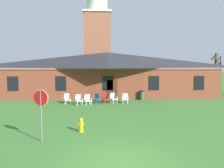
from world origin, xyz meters
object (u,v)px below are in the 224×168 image
(lawn_chair_under_eave, at_px, (125,98))
(trash_bin, at_px, (142,95))
(lawn_chair_by_porch, at_px, (67,98))
(lawn_chair_far_side, at_px, (113,98))
(lawn_chair_right_end, at_px, (105,98))
(lawn_chair_middle, at_px, (96,98))
(stop_sign, at_px, (41,105))
(lawn_chair_near_door, at_px, (79,99))
(fire_hydrant, at_px, (81,125))
(lawn_chair_left_end, at_px, (88,99))

(lawn_chair_under_eave, xyz_separation_m, trash_bin, (2.00, 1.93, -0.00))
(lawn_chair_by_porch, height_order, lawn_chair_far_side, same)
(lawn_chair_far_side, bearing_deg, lawn_chair_right_end, -178.05)
(lawn_chair_far_side, relative_size, lawn_chair_under_eave, 1.00)
(lawn_chair_middle, bearing_deg, lawn_chair_far_side, 12.76)
(lawn_chair_middle, bearing_deg, stop_sign, -103.07)
(lawn_chair_by_porch, distance_m, lawn_chair_right_end, 3.66)
(lawn_chair_middle, xyz_separation_m, lawn_chair_far_side, (1.65, 0.37, 0.00))
(lawn_chair_near_door, xyz_separation_m, fire_hydrant, (0.99, -8.43, -0.12))
(lawn_chair_near_door, height_order, fire_hydrant, lawn_chair_near_door)
(lawn_chair_near_door, relative_size, trash_bin, 0.98)
(stop_sign, height_order, lawn_chair_left_end, stop_sign)
(stop_sign, distance_m, lawn_chair_by_porch, 10.71)
(lawn_chair_near_door, bearing_deg, lawn_chair_middle, 19.28)
(stop_sign, xyz_separation_m, lawn_chair_far_side, (4.09, 10.88, -1.33))
(stop_sign, height_order, lawn_chair_far_side, stop_sign)
(lawn_chair_under_eave, relative_size, fire_hydrant, 1.21)
(lawn_chair_right_end, bearing_deg, lawn_chair_far_side, 1.95)
(lawn_chair_near_door, distance_m, trash_bin, 6.92)
(lawn_chair_left_end, relative_size, lawn_chair_right_end, 1.00)
(stop_sign, bearing_deg, lawn_chair_under_eave, 63.57)
(lawn_chair_by_porch, xyz_separation_m, lawn_chair_under_eave, (5.61, -0.07, 0.00))
(stop_sign, xyz_separation_m, trash_bin, (7.24, 12.48, -1.34))
(lawn_chair_by_porch, bearing_deg, lawn_chair_under_eave, -0.69)
(trash_bin, bearing_deg, lawn_chair_middle, -157.68)
(lawn_chair_right_end, relative_size, fire_hydrant, 1.21)
(stop_sign, distance_m, lawn_chair_middle, 10.87)
(lawn_chair_left_end, relative_size, lawn_chair_middle, 1.00)
(lawn_chair_right_end, bearing_deg, lawn_chair_near_door, -159.70)
(lawn_chair_middle, xyz_separation_m, lawn_chair_under_eave, (2.81, 0.05, 0.00))
(lawn_chair_by_porch, height_order, trash_bin, trash_bin)
(lawn_chair_right_end, xyz_separation_m, trash_bin, (3.96, 1.63, -0.00))
(lawn_chair_by_porch, distance_m, trash_bin, 7.83)
(lawn_chair_by_porch, xyz_separation_m, lawn_chair_left_end, (2.02, -0.71, 0.00))
(lawn_chair_under_eave, distance_m, trash_bin, 2.77)
(stop_sign, relative_size, lawn_chair_near_door, 2.69)
(lawn_chair_left_end, xyz_separation_m, fire_hydrant, (0.14, -8.40, -0.12))
(lawn_chair_far_side, xyz_separation_m, trash_bin, (3.16, 1.60, -0.00))
(lawn_chair_near_door, height_order, lawn_chair_far_side, same)
(fire_hydrant, bearing_deg, lawn_chair_left_end, 90.96)
(lawn_chair_by_porch, xyz_separation_m, fire_hydrant, (2.16, -9.12, -0.12))
(lawn_chair_near_door, distance_m, lawn_chair_right_end, 2.65)
(lawn_chair_under_eave, xyz_separation_m, fire_hydrant, (-3.45, -9.05, -0.12))
(lawn_chair_far_side, xyz_separation_m, lawn_chair_under_eave, (1.16, -0.33, 0.00))
(lawn_chair_by_porch, bearing_deg, lawn_chair_near_door, -30.43)
(lawn_chair_by_porch, bearing_deg, lawn_chair_far_side, 3.33)
(lawn_chair_right_end, bearing_deg, trash_bin, 22.34)
(stop_sign, xyz_separation_m, lawn_chair_left_end, (1.65, 9.91, -1.33))
(lawn_chair_far_side, relative_size, trash_bin, 0.98)
(stop_sign, bearing_deg, trash_bin, 59.87)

